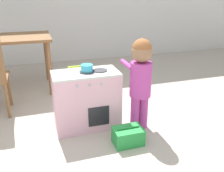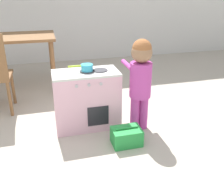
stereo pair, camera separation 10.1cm
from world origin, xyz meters
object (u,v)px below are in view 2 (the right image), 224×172
play_kitchen (87,99)px  toy_pot (86,67)px  child_figure (141,74)px  toy_basket (126,136)px  dining_table (12,44)px

play_kitchen → toy_pot: (0.01, 0.00, 0.33)m
toy_pot → child_figure: (0.48, -0.19, -0.05)m
child_figure → toy_basket: (-0.20, -0.23, -0.50)m
toy_basket → dining_table: dining_table is taller
dining_table → toy_pot: bearing=-57.7°
play_kitchen → child_figure: 0.60m
child_figure → dining_table: 1.91m
child_figure → dining_table: (-1.26, 1.43, 0.06)m
play_kitchen → toy_basket: 0.55m
toy_pot → dining_table: size_ratio=0.21×
play_kitchen → toy_pot: size_ratio=2.69×
toy_pot → dining_table: (-0.78, 1.24, 0.01)m
play_kitchen → dining_table: bearing=121.9°
play_kitchen → toy_pot: toy_pot is taller
toy_pot → toy_basket: toy_pot is taller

